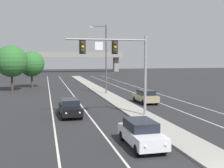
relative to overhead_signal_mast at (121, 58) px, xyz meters
The scene contains 14 objects.
median_island 6.70m from the overhead_signal_mast, 60.33° to the left, with size 2.40×110.00×0.15m, color #9E9B93.
lane_stripe_oncoming_center 12.16m from the overhead_signal_mast, 103.99° to the left, with size 0.14×100.00×0.01m, color silver.
lane_stripe_receding_center 13.66m from the overhead_signal_mast, 57.51° to the left, with size 0.14×100.00×0.01m, color silver.
edge_stripe_left 13.28m from the overhead_signal_mast, 119.25° to the left, with size 0.14×100.00×0.01m, color silver.
edge_stripe_right 15.56m from the overhead_signal_mast, 46.53° to the left, with size 0.14×100.00×0.01m, color silver.
overhead_signal_mast is the anchor object (origin of this frame).
street_lamp_median 16.69m from the overhead_signal_mast, 83.14° to the left, with size 2.58×0.28×10.00m.
car_oncoming_white 9.53m from the overhead_signal_mast, 96.46° to the right, with size 1.84×4.48×1.58m.
car_oncoming_black 6.51m from the overhead_signal_mast, 158.77° to the left, with size 1.90×4.50×1.58m.
car_receding_tan 10.01m from the overhead_signal_mast, 55.75° to the left, with size 1.90×4.50×1.58m.
overpass_bridge 86.68m from the overhead_signal_mast, 88.64° to the left, with size 42.40×6.40×7.65m.
tree_far_left_c 30.44m from the overhead_signal_mast, 107.01° to the left, with size 4.58×4.58×6.62m.
tree_far_left_a 62.39m from the overhead_signal_mast, 98.93° to the left, with size 3.44×3.44×4.97m.
tree_far_left_b 26.87m from the overhead_signal_mast, 116.09° to the left, with size 5.13×5.13×7.42m.
Camera 1 is at (-8.61, -9.95, 5.35)m, focal length 45.58 mm.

